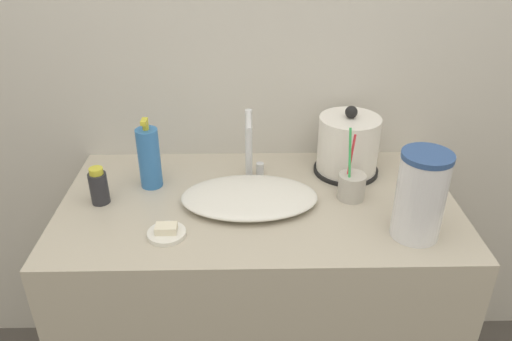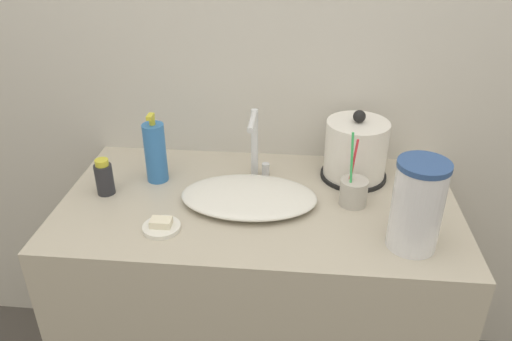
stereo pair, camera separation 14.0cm
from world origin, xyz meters
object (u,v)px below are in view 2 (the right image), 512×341
at_px(toothbrush_cup, 353,191).
at_px(water_pitcher, 417,205).
at_px(electric_kettle, 356,152).
at_px(faucet, 256,142).
at_px(lotion_bottle, 155,152).
at_px(shampoo_bottle, 104,178).

distance_m(toothbrush_cup, water_pitcher, 0.24).
bearing_deg(electric_kettle, faucet, -174.47).
bearing_deg(electric_kettle, toothbrush_cup, -95.03).
bearing_deg(lotion_bottle, toothbrush_cup, -8.07).
bearing_deg(lotion_bottle, water_pitcher, -20.17).
xyz_separation_m(faucet, toothbrush_cup, (0.29, -0.13, -0.08)).
xyz_separation_m(electric_kettle, lotion_bottle, (-0.61, -0.07, 0.01)).
xyz_separation_m(toothbrush_cup, water_pitcher, (0.13, -0.18, 0.08)).
xyz_separation_m(toothbrush_cup, shampoo_bottle, (-0.73, -0.01, 0.01)).
distance_m(electric_kettle, toothbrush_cup, 0.17).
bearing_deg(lotion_bottle, electric_kettle, 7.02).
distance_m(electric_kettle, water_pitcher, 0.36).
xyz_separation_m(electric_kettle, water_pitcher, (0.12, -0.34, 0.03)).
relative_size(lotion_bottle, shampoo_bottle, 1.99).
distance_m(faucet, electric_kettle, 0.31).
bearing_deg(toothbrush_cup, faucet, 156.11).
height_order(faucet, shampoo_bottle, faucet).
bearing_deg(water_pitcher, faucet, 143.68).
bearing_deg(faucet, water_pitcher, -36.32).
height_order(electric_kettle, toothbrush_cup, electric_kettle).
bearing_deg(shampoo_bottle, electric_kettle, 12.82).
xyz_separation_m(faucet, water_pitcher, (0.42, -0.31, -0.00)).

